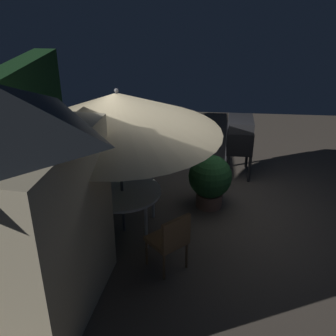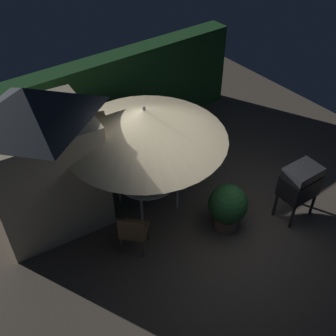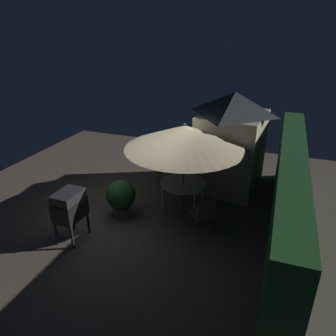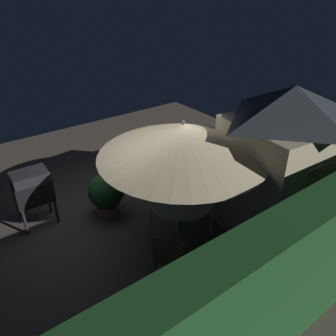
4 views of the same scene
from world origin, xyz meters
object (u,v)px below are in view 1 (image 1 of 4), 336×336
at_px(patio_umbrella, 118,113).
at_px(chair_far_side, 170,239).
at_px(potted_plant_by_shed, 210,179).
at_px(chair_near_shed, 89,175).
at_px(bbq_grill, 240,136).
at_px(patio_table, 122,194).
at_px(garden_shed, 11,205).

xyz_separation_m(patio_umbrella, chair_far_side, (-0.87, -0.82, -1.47)).
distance_m(patio_umbrella, potted_plant_by_shed, 2.19).
bearing_deg(chair_near_shed, bbq_grill, -64.76).
xyz_separation_m(patio_table, potted_plant_by_shed, (0.89, -1.37, -0.15)).
bearing_deg(potted_plant_by_shed, patio_umbrella, 123.05).
bearing_deg(chair_far_side, chair_near_shed, 42.28).
bearing_deg(garden_shed, chair_near_shed, -3.01).
height_order(garden_shed, chair_far_side, garden_shed).
bearing_deg(chair_near_shed, chair_far_side, -137.72).
relative_size(garden_shed, bbq_grill, 2.38).
bearing_deg(bbq_grill, chair_near_shed, 115.24).
height_order(bbq_grill, chair_far_side, bbq_grill).
bearing_deg(potted_plant_by_shed, bbq_grill, -24.31).
bearing_deg(bbq_grill, patio_umbrella, 138.09).
height_order(garden_shed, patio_table, garden_shed).
bearing_deg(potted_plant_by_shed, garden_shed, 138.32).
relative_size(patio_umbrella, chair_near_shed, 3.33).
bearing_deg(bbq_grill, patio_table, 138.09).
height_order(chair_far_side, potted_plant_by_shed, potted_plant_by_shed).
relative_size(garden_shed, patio_table, 2.36).
height_order(patio_table, potted_plant_by_shed, potted_plant_by_shed).
distance_m(bbq_grill, potted_plant_by_shed, 1.44).
height_order(bbq_grill, potted_plant_by_shed, bbq_grill).
distance_m(chair_near_shed, potted_plant_by_shed, 2.14).
height_order(bbq_grill, chair_near_shed, bbq_grill).
height_order(patio_umbrella, chair_near_shed, patio_umbrella).
xyz_separation_m(patio_umbrella, chair_near_shed, (0.88, 0.77, -1.47)).
bearing_deg(chair_far_side, bbq_grill, -20.34).
distance_m(patio_table, bbq_grill, 2.91).
height_order(patio_umbrella, potted_plant_by_shed, patio_umbrella).
bearing_deg(chair_far_side, potted_plant_by_shed, -17.32).
distance_m(patio_table, chair_far_side, 1.20).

